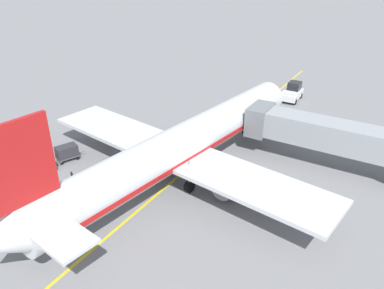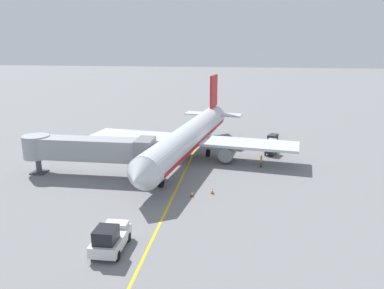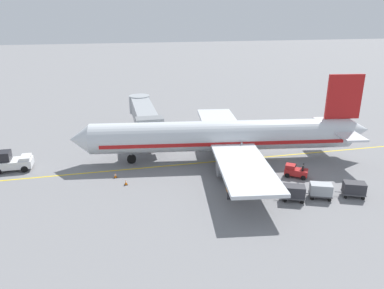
% 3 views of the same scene
% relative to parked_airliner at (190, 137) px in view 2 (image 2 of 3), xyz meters
% --- Properties ---
extents(ground_plane, '(400.00, 400.00, 0.00)m').
position_rel_parked_airliner_xyz_m(ground_plane, '(-0.19, 0.65, -3.19)').
color(ground_plane, slate).
extents(gate_lead_in_line, '(0.24, 80.00, 0.01)m').
position_rel_parked_airliner_xyz_m(gate_lead_in_line, '(-0.19, 0.65, -3.18)').
color(gate_lead_in_line, gold).
rests_on(gate_lead_in_line, ground).
extents(parked_airliner, '(30.44, 37.30, 10.63)m').
position_rel_parked_airliner_xyz_m(parked_airliner, '(0.00, 0.00, 0.00)').
color(parked_airliner, silver).
rests_on(parked_airliner, ground).
extents(jet_bridge, '(16.68, 3.50, 4.98)m').
position_rel_parked_airliner_xyz_m(jet_bridge, '(11.43, 8.68, 0.27)').
color(jet_bridge, '#93999E').
rests_on(jet_bridge, ground).
extents(pushback_tractor, '(2.26, 4.43, 2.40)m').
position_rel_parked_airliner_xyz_m(pushback_tractor, '(2.67, 25.34, -2.09)').
color(pushback_tractor, silver).
rests_on(pushback_tractor, ground).
extents(baggage_tug_lead, '(2.42, 2.73, 1.62)m').
position_rel_parked_airliner_xyz_m(baggage_tug_lead, '(-6.60, -6.41, -2.47)').
color(baggage_tug_lead, '#B21E1E').
rests_on(baggage_tug_lead, ground).
extents(baggage_cart_front, '(2.04, 2.94, 1.58)m').
position_rel_parked_airliner_xyz_m(baggage_cart_front, '(-11.63, -3.54, -2.24)').
color(baggage_cart_front, '#4C4C51').
rests_on(baggage_cart_front, ground).
extents(baggage_cart_second_in_train, '(2.04, 2.94, 1.58)m').
position_rel_parked_airliner_xyz_m(baggage_cart_second_in_train, '(-11.83, -6.37, -2.24)').
color(baggage_cart_second_in_train, '#4C4C51').
rests_on(baggage_cart_second_in_train, ground).
extents(baggage_cart_third_in_train, '(2.04, 2.94, 1.58)m').
position_rel_parked_airliner_xyz_m(baggage_cart_third_in_train, '(-12.29, -9.82, -2.24)').
color(baggage_cart_third_in_train, '#4C4C51').
rests_on(baggage_cart_third_in_train, ground).
extents(ground_crew_wing_walker, '(0.24, 0.72, 1.69)m').
position_rel_parked_airliner_xyz_m(ground_crew_wing_walker, '(-9.99, 2.60, -2.23)').
color(ground_crew_wing_walker, '#232328').
rests_on(ground_crew_wing_walker, ground).
extents(safety_cone_nose_left, '(0.36, 0.36, 0.59)m').
position_rel_parked_airliner_xyz_m(safety_cone_nose_left, '(-4.36, 12.42, -2.90)').
color(safety_cone_nose_left, black).
rests_on(safety_cone_nose_left, ground).
extents(safety_cone_nose_right, '(0.36, 0.36, 0.59)m').
position_rel_parked_airliner_xyz_m(safety_cone_nose_right, '(-2.25, 13.47, -2.90)').
color(safety_cone_nose_right, black).
rests_on(safety_cone_nose_right, ground).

